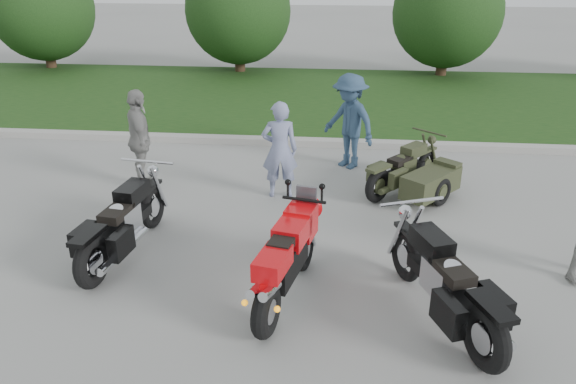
# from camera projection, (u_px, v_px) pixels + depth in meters

# --- Properties ---
(ground) EXTENTS (80.00, 80.00, 0.00)m
(ground) POSITION_uv_depth(u_px,v_px,m) (288.00, 292.00, 7.43)
(ground) COLOR #9A9A94
(ground) RESTS_ON ground
(curb) EXTENTS (60.00, 0.30, 0.15)m
(curb) POSITION_uv_depth(u_px,v_px,m) (313.00, 142.00, 12.87)
(curb) COLOR #A5A29C
(curb) RESTS_ON ground
(grass_strip) EXTENTS (60.00, 8.00, 0.14)m
(grass_strip) POSITION_uv_depth(u_px,v_px,m) (320.00, 98.00, 16.66)
(grass_strip) COLOR #2F4F1B
(grass_strip) RESTS_ON ground
(tree_far_left) EXTENTS (3.60, 3.60, 4.00)m
(tree_far_left) POSITION_uv_depth(u_px,v_px,m) (42.00, 9.00, 19.74)
(tree_far_left) COLOR #3F2B1C
(tree_far_left) RESTS_ON ground
(tree_mid_left) EXTENTS (3.60, 3.60, 4.00)m
(tree_mid_left) POSITION_uv_depth(u_px,v_px,m) (238.00, 11.00, 19.12)
(tree_mid_left) COLOR #3F2B1C
(tree_mid_left) RESTS_ON ground
(tree_mid_right) EXTENTS (3.60, 3.60, 4.00)m
(tree_mid_right) POSITION_uv_depth(u_px,v_px,m) (447.00, 13.00, 18.51)
(tree_mid_right) COLOR #3F2B1C
(tree_mid_right) RESTS_ON ground
(sportbike_red) EXTENTS (0.72, 2.19, 1.05)m
(sportbike_red) POSITION_uv_depth(u_px,v_px,m) (286.00, 259.00, 7.00)
(sportbike_red) COLOR black
(sportbike_red) RESTS_ON ground
(cruiser_left) EXTENTS (0.56, 2.51, 0.97)m
(cruiser_left) POSITION_uv_depth(u_px,v_px,m) (121.00, 227.00, 8.07)
(cruiser_left) COLOR black
(cruiser_left) RESTS_ON ground
(cruiser_right) EXTENTS (1.14, 2.46, 1.00)m
(cruiser_right) POSITION_uv_depth(u_px,v_px,m) (448.00, 287.00, 6.62)
(cruiser_right) COLOR black
(cruiser_right) RESTS_ON ground
(cruiser_sidecar) EXTENTS (1.78, 1.96, 0.82)m
(cruiser_sidecar) POSITION_uv_depth(u_px,v_px,m) (418.00, 178.00, 10.08)
(cruiser_sidecar) COLOR black
(cruiser_sidecar) RESTS_ON ground
(person_stripe) EXTENTS (0.69, 0.50, 1.77)m
(person_stripe) POSITION_uv_depth(u_px,v_px,m) (280.00, 150.00, 9.96)
(person_stripe) COLOR #7E86AC
(person_stripe) RESTS_ON ground
(person_denim) EXTENTS (1.40, 1.37, 1.93)m
(person_denim) POSITION_uv_depth(u_px,v_px,m) (349.00, 122.00, 11.29)
(person_denim) COLOR #2D4661
(person_denim) RESTS_ON ground
(person_back) EXTENTS (0.91, 1.19, 1.87)m
(person_back) POSITION_uv_depth(u_px,v_px,m) (140.00, 140.00, 10.30)
(person_back) COLOR gray
(person_back) RESTS_ON ground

